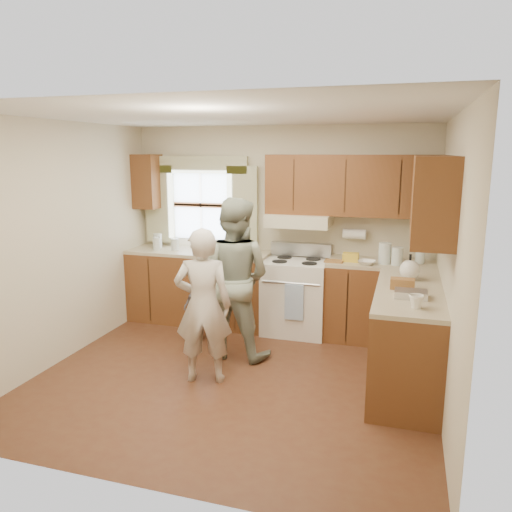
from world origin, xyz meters
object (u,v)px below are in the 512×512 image
(stove, at_px, (296,295))
(woman_right, at_px, (234,278))
(woman_left, at_px, (203,306))
(child, at_px, (205,306))

(stove, relative_size, woman_right, 0.62)
(woman_left, height_order, woman_right, woman_right)
(stove, height_order, woman_left, woman_left)
(stove, distance_m, woman_right, 1.09)
(woman_right, relative_size, child, 2.07)
(stove, relative_size, child, 1.29)
(woman_left, distance_m, woman_right, 0.69)
(woman_left, distance_m, child, 1.11)
(stove, height_order, child, stove)
(woman_left, relative_size, woman_right, 0.87)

